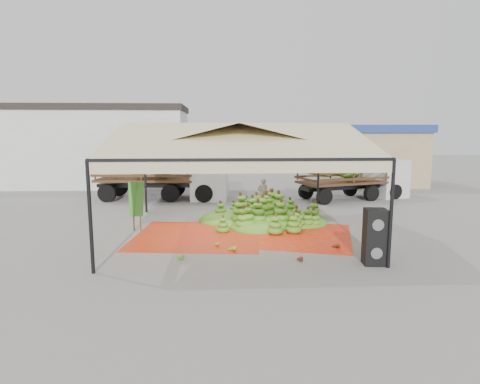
{
  "coord_description": "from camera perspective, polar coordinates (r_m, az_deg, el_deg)",
  "views": [
    {
      "loc": [
        -0.66,
        -14.38,
        3.76
      ],
      "look_at": [
        0.2,
        1.5,
        1.3
      ],
      "focal_mm": 30.0,
      "sensor_mm": 36.0,
      "label": 1
    }
  ],
  "objects": [
    {
      "name": "hand_yellow_b",
      "position": [
        12.62,
        -1.4,
        -8.0
      ],
      "size": [
        0.63,
        0.59,
        0.23
      ],
      "primitive_type": "ellipsoid",
      "rotation": [
        0.0,
        0.0,
        0.46
      ],
      "color": "gold",
      "rests_on": "ground"
    },
    {
      "name": "vendor",
      "position": [
        19.39,
        3.27,
        -0.19
      ],
      "size": [
        0.54,
        0.36,
        1.48
      ],
      "primitive_type": "imported",
      "rotation": [
        0.0,
        0.0,
        3.15
      ],
      "color": "gray",
      "rests_on": "ground"
    },
    {
      "name": "tarp_left",
      "position": [
        14.58,
        -6.07,
        -6.18
      ],
      "size": [
        4.83,
        4.64,
        0.01
      ],
      "primitive_type": "cube",
      "rotation": [
        0.0,
        0.0,
        -0.1
      ],
      "color": "red",
      "rests_on": "ground"
    },
    {
      "name": "banana_heap",
      "position": [
        16.45,
        3.61,
        -2.34
      ],
      "size": [
        6.85,
        6.37,
        1.17
      ],
      "primitive_type": "ellipsoid",
      "rotation": [
        0.0,
        0.0,
        0.43
      ],
      "color": "#3E7B19",
      "rests_on": "ground"
    },
    {
      "name": "hanging_bunches",
      "position": [
        13.71,
        0.09,
        4.03
      ],
      "size": [
        4.74,
        0.24,
        0.2
      ],
      "color": "#5D841B",
      "rests_on": "ground"
    },
    {
      "name": "truck_right",
      "position": [
        23.03,
        16.34,
        2.31
      ],
      "size": [
        6.51,
        3.92,
        2.12
      ],
      "rotation": [
        0.0,
        0.0,
        0.32
      ],
      "color": "#482618",
      "rests_on": "ground"
    },
    {
      "name": "building_white",
      "position": [
        29.89,
        -21.44,
        6.18
      ],
      "size": [
        14.3,
        6.3,
        5.4
      ],
      "color": "silver",
      "rests_on": "ground"
    },
    {
      "name": "tarp_right",
      "position": [
        14.7,
        7.77,
        -6.08
      ],
      "size": [
        4.92,
        5.05,
        0.01
      ],
      "primitive_type": "cube",
      "rotation": [
        0.0,
        0.0,
        -0.28
      ],
      "color": "#ED4616",
      "rests_on": "ground"
    },
    {
      "name": "ground",
      "position": [
        14.88,
        -0.46,
        -5.85
      ],
      "size": [
        90.0,
        90.0,
        0.0
      ],
      "primitive_type": "plane",
      "color": "slate",
      "rests_on": "ground"
    },
    {
      "name": "hand_green",
      "position": [
        12.06,
        -8.86,
        -8.92
      ],
      "size": [
        0.53,
        0.46,
        0.22
      ],
      "primitive_type": "ellipsoid",
      "rotation": [
        0.0,
        0.0,
        -0.12
      ],
      "color": "#397117",
      "rests_on": "ground"
    },
    {
      "name": "hand_red_b",
      "position": [
        13.28,
        13.31,
        -7.43
      ],
      "size": [
        0.57,
        0.52,
        0.21
      ],
      "primitive_type": "ellipsoid",
      "rotation": [
        0.0,
        0.0,
        0.4
      ],
      "color": "#572914",
      "rests_on": "ground"
    },
    {
      "name": "hand_red_a",
      "position": [
        11.89,
        8.12,
        -9.22
      ],
      "size": [
        0.53,
        0.48,
        0.2
      ],
      "primitive_type": "ellipsoid",
      "rotation": [
        0.0,
        0.0,
        -0.32
      ],
      "color": "maroon",
      "rests_on": "ground"
    },
    {
      "name": "speaker_stack",
      "position": [
        11.91,
        18.6,
        -6.07
      ],
      "size": [
        0.62,
        0.55,
        1.6
      ],
      "rotation": [
        0.0,
        0.0,
        -0.09
      ],
      "color": "black",
      "rests_on": "ground"
    },
    {
      "name": "banana_leaves",
      "position": [
        16.13,
        -13.92,
        -4.95
      ],
      "size": [
        0.96,
        1.36,
        3.7
      ],
      "primitive_type": null,
      "color": "#2B681B",
      "rests_on": "ground"
    },
    {
      "name": "hand_yellow_a",
      "position": [
        13.22,
        -3.65,
        -7.34
      ],
      "size": [
        0.45,
        0.39,
        0.18
      ],
      "primitive_type": "ellipsoid",
      "rotation": [
        0.0,
        0.0,
        0.18
      ],
      "color": "#AC9522",
      "rests_on": "ground"
    },
    {
      "name": "truck_left",
      "position": [
        22.36,
        -10.18,
        2.81
      ],
      "size": [
        7.17,
        2.87,
        2.41
      ],
      "rotation": [
        0.0,
        0.0,
        -0.07
      ],
      "color": "#50301A",
      "rests_on": "ground"
    },
    {
      "name": "building_tan",
      "position": [
        29.43,
        18.22,
        5.07
      ],
      "size": [
        6.3,
        5.3,
        4.1
      ],
      "color": "tan",
      "rests_on": "ground"
    },
    {
      "name": "canopy_tent",
      "position": [
        14.4,
        -0.48,
        6.96
      ],
      "size": [
        8.1,
        8.1,
        4.0
      ],
      "color": "black",
      "rests_on": "ground"
    }
  ]
}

